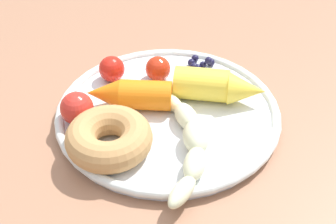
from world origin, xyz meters
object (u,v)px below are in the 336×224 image
at_px(banana, 188,139).
at_px(carrot_yellow, 220,86).
at_px(tomato_far, 77,108).
at_px(plate, 168,114).
at_px(tomato_near, 159,67).
at_px(donut, 109,138).
at_px(blueberry_pile, 201,63).
at_px(dining_table, 191,147).
at_px(tomato_mid, 112,69).
at_px(carrot_orange, 129,94).

height_order(banana, carrot_yellow, carrot_yellow).
bearing_deg(banana, tomato_far, 96.15).
bearing_deg(banana, plate, 45.08).
bearing_deg(tomato_near, donut, -175.89).
xyz_separation_m(plate, blueberry_pile, (0.11, -0.00, 0.01)).
bearing_deg(tomato_far, tomato_near, -21.41).
relative_size(plate, tomato_far, 6.90).
relative_size(banana, tomato_near, 5.16).
relative_size(plate, blueberry_pile, 6.55).
bearing_deg(banana, dining_table, 19.44).
bearing_deg(tomato_far, banana, -83.85).
xyz_separation_m(dining_table, tomato_far, (-0.12, 0.10, 0.13)).
relative_size(dining_table, tomato_mid, 30.49).
bearing_deg(carrot_yellow, blueberry_pile, 41.33).
relative_size(carrot_orange, carrot_yellow, 0.92).
height_order(plate, donut, donut).
height_order(dining_table, banana, banana).
bearing_deg(banana, tomato_near, 39.19).
bearing_deg(tomato_far, dining_table, -40.17).
relative_size(plate, carrot_orange, 2.49).
bearing_deg(tomato_near, carrot_yellow, -96.65).
distance_m(banana, blueberry_pile, 0.16).
bearing_deg(carrot_yellow, carrot_orange, 122.76).
bearing_deg(donut, carrot_yellow, -29.23).
bearing_deg(dining_table, carrot_yellow, -98.80).
relative_size(carrot_yellow, tomato_mid, 3.54).
height_order(carrot_orange, tomato_mid, carrot_orange).
bearing_deg(dining_table, carrot_orange, 138.95).
relative_size(carrot_orange, tomato_near, 3.34).
xyz_separation_m(banana, blueberry_pile, (0.16, 0.05, -0.00)).
xyz_separation_m(plate, carrot_yellow, (0.05, -0.05, 0.02)).
xyz_separation_m(banana, tomato_near, (0.11, 0.09, 0.00)).
bearing_deg(tomato_mid, blueberry_pile, -52.16).
relative_size(plate, tomato_near, 8.33).
xyz_separation_m(banana, carrot_orange, (0.04, 0.10, 0.01)).
relative_size(carrot_yellow, tomato_far, 3.02).
relative_size(plate, carrot_yellow, 2.28).
xyz_separation_m(banana, tomato_mid, (0.08, 0.15, 0.01)).
bearing_deg(donut, plate, -19.25).
bearing_deg(plate, tomato_mid, 72.53).
height_order(dining_table, blueberry_pile, blueberry_pile).
xyz_separation_m(dining_table, blueberry_pile, (0.05, 0.01, 0.12)).
bearing_deg(tomato_near, banana, -140.81).
bearing_deg(carrot_yellow, plate, 137.38).
distance_m(dining_table, plate, 0.12).
bearing_deg(blueberry_pile, tomato_mid, 127.84).
bearing_deg(tomato_mid, tomato_near, -59.91).
bearing_deg(tomato_mid, donut, -151.15).
xyz_separation_m(dining_table, tomato_mid, (-0.03, 0.11, 0.12)).
bearing_deg(dining_table, tomato_far, 139.83).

